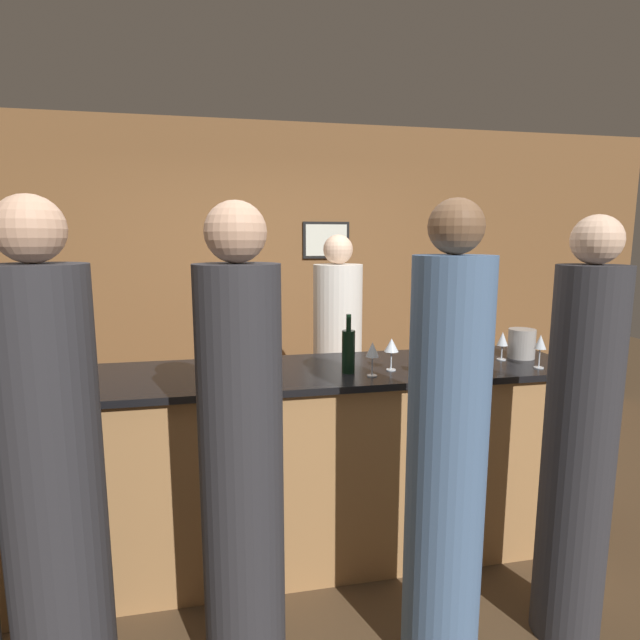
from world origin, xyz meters
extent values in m
plane|color=#4C3823|center=(0.00, 0.00, 0.00)|extent=(14.00, 14.00, 0.00)
cube|color=brown|center=(0.00, 2.10, 1.40)|extent=(8.00, 0.06, 2.80)
cube|color=black|center=(0.64, 2.06, 1.75)|extent=(0.44, 0.02, 0.34)
cube|color=silver|center=(0.64, 2.04, 1.75)|extent=(0.39, 0.00, 0.29)
cube|color=#B27F4C|center=(0.00, 0.00, 0.52)|extent=(3.14, 0.65, 1.03)
cube|color=black|center=(0.00, 0.00, 1.05)|extent=(3.20, 0.71, 0.04)
cylinder|color=silver|center=(0.48, 0.87, 0.79)|extent=(0.35, 0.35, 1.58)
sphere|color=beige|center=(0.48, 0.87, 1.69)|extent=(0.21, 0.21, 0.21)
cylinder|color=#4C6B93|center=(0.52, -0.82, 0.85)|extent=(0.32, 0.32, 1.70)
sphere|color=brown|center=(0.52, -0.82, 1.80)|extent=(0.21, 0.21, 0.21)
cylinder|color=#2D2D33|center=(1.13, -0.81, 0.83)|extent=(0.29, 0.29, 1.65)
sphere|color=beige|center=(1.13, -0.81, 1.75)|extent=(0.20, 0.20, 0.20)
cylinder|color=#2D2D33|center=(-0.29, -0.74, 0.83)|extent=(0.32, 0.32, 1.67)
sphere|color=tan|center=(-0.29, -0.74, 1.78)|extent=(0.22, 0.22, 0.22)
cylinder|color=#2D2D33|center=(-0.94, -0.78, 0.84)|extent=(0.34, 0.34, 1.68)
sphere|color=tan|center=(-0.94, -0.78, 1.79)|extent=(0.22, 0.22, 0.22)
cylinder|color=black|center=(0.30, -0.11, 1.18)|extent=(0.07, 0.07, 0.22)
cylinder|color=black|center=(0.30, -0.11, 1.33)|extent=(0.03, 0.03, 0.09)
cylinder|color=#9E9993|center=(1.38, 0.01, 1.15)|extent=(0.15, 0.15, 0.17)
cylinder|color=silver|center=(0.40, -0.20, 1.07)|extent=(0.05, 0.05, 0.00)
cylinder|color=silver|center=(0.40, -0.20, 1.12)|extent=(0.01, 0.01, 0.10)
cone|color=silver|center=(0.40, -0.20, 1.20)|extent=(0.07, 0.07, 0.08)
cylinder|color=silver|center=(1.24, -0.01, 1.07)|extent=(0.05, 0.05, 0.00)
cylinder|color=silver|center=(1.24, -0.01, 1.11)|extent=(0.01, 0.01, 0.08)
cone|color=silver|center=(1.24, -0.01, 1.19)|extent=(0.06, 0.06, 0.08)
cylinder|color=silver|center=(1.34, -0.22, 1.07)|extent=(0.05, 0.05, 0.00)
cylinder|color=silver|center=(1.34, -0.22, 1.12)|extent=(0.01, 0.01, 0.10)
cone|color=silver|center=(1.34, -0.22, 1.21)|extent=(0.06, 0.06, 0.08)
cylinder|color=silver|center=(0.69, -0.22, 1.07)|extent=(0.05, 0.05, 0.00)
cylinder|color=silver|center=(0.69, -0.22, 1.12)|extent=(0.01, 0.01, 0.10)
cone|color=silver|center=(0.69, -0.22, 1.20)|extent=(0.08, 0.08, 0.06)
cylinder|color=silver|center=(-1.15, -0.02, 1.07)|extent=(0.05, 0.05, 0.00)
cylinder|color=silver|center=(-1.15, -0.02, 1.12)|extent=(0.01, 0.01, 0.10)
cone|color=silver|center=(-1.15, -0.02, 1.21)|extent=(0.07, 0.07, 0.07)
cylinder|color=silver|center=(0.54, -0.10, 1.07)|extent=(0.05, 0.05, 0.00)
cylinder|color=silver|center=(0.54, -0.10, 1.12)|extent=(0.01, 0.01, 0.10)
cone|color=silver|center=(0.54, -0.10, 1.20)|extent=(0.08, 0.08, 0.07)
camera|label=1|loc=(-0.35, -2.56, 1.75)|focal=28.00mm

